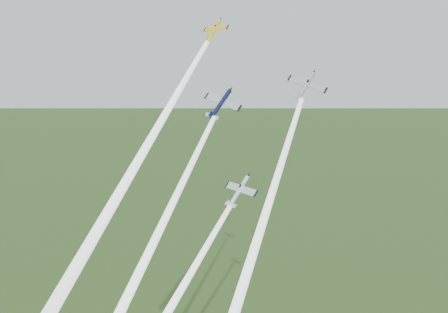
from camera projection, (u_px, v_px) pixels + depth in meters
plane_yellow at (215, 30)px, 112.84m from camera, size 7.25×6.32×5.93m
smoke_trail_yellow at (133, 169)px, 102.25m from camera, size 11.15×40.69×47.35m
plane_navy at (221, 104)px, 110.34m from camera, size 10.69×7.43×9.32m
smoke_trail_navy at (132, 288)px, 96.34m from camera, size 7.92×48.42×55.96m
plane_silver_right at (306, 86)px, 107.75m from camera, size 9.59×6.47×8.94m
smoke_trail_silver_right at (243, 286)px, 91.22m from camera, size 4.08×50.45×58.24m
plane_silver_low at (239, 191)px, 104.02m from camera, size 10.17×8.85×7.34m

